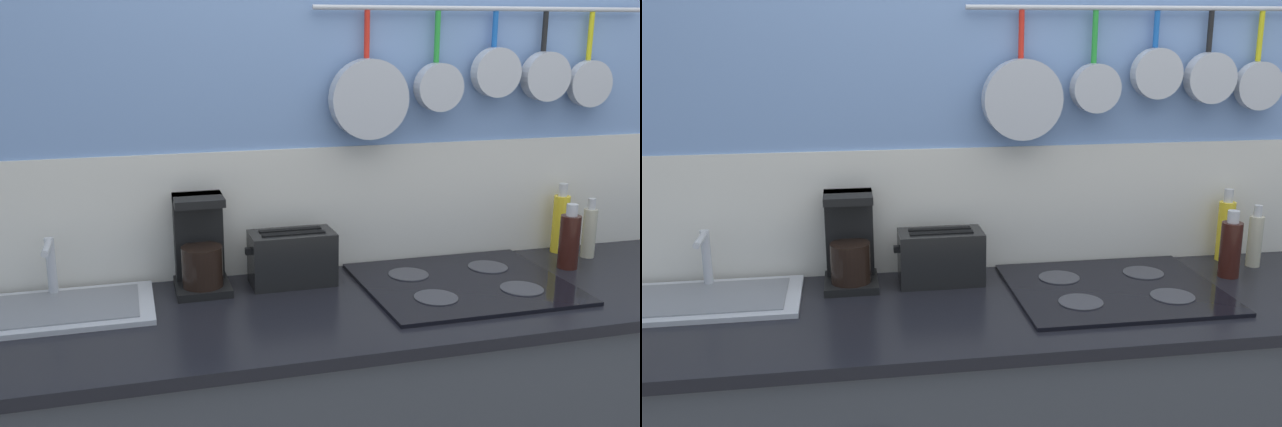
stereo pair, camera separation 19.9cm
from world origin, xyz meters
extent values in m
cube|color=#7293C6|center=(0.00, 0.38, 1.30)|extent=(7.20, 0.06, 2.60)
cube|color=silver|center=(0.00, 0.37, 1.09)|extent=(7.20, 0.07, 0.41)
cylinder|color=#B7BABF|center=(0.20, 0.32, 1.73)|extent=(1.17, 0.02, 0.02)
cylinder|color=red|center=(-0.21, 0.32, 1.65)|extent=(0.02, 0.02, 0.15)
cylinder|color=#B7BABF|center=(-0.21, 0.29, 1.45)|extent=(0.25, 0.06, 0.25)
cylinder|color=green|center=(0.03, 0.32, 1.64)|extent=(0.02, 0.02, 0.16)
cylinder|color=#B7BABF|center=(0.03, 0.29, 1.48)|extent=(0.16, 0.05, 0.16)
cylinder|color=#1959B2|center=(0.24, 0.32, 1.66)|extent=(0.02, 0.02, 0.11)
cylinder|color=#B7BABF|center=(0.24, 0.30, 1.52)|extent=(0.16, 0.05, 0.16)
cylinder|color=black|center=(0.43, 0.32, 1.65)|extent=(0.02, 0.02, 0.13)
cylinder|color=#B7BABF|center=(0.43, 0.30, 1.51)|extent=(0.17, 0.05, 0.17)
cylinder|color=gold|center=(0.60, 0.32, 1.64)|extent=(0.02, 0.02, 0.16)
cylinder|color=#B7BABF|center=(0.60, 0.30, 1.48)|extent=(0.16, 0.04, 0.16)
cube|color=#3F4247|center=(0.00, 0.00, 0.42)|extent=(3.00, 0.63, 0.85)
cube|color=black|center=(0.00, 0.00, 0.86)|extent=(3.04, 0.67, 0.03)
cube|color=#B7BABF|center=(-1.20, 0.15, 0.89)|extent=(0.57, 0.33, 0.01)
cube|color=slate|center=(-1.20, 0.15, 0.90)|extent=(0.49, 0.26, 0.00)
cylinder|color=#B7BABF|center=(-1.20, 0.27, 0.97)|extent=(0.03, 0.03, 0.19)
cylinder|color=#B7BABF|center=(-1.20, 0.21, 1.06)|extent=(0.02, 0.13, 0.02)
cube|color=black|center=(-0.76, 0.23, 0.89)|extent=(0.16, 0.19, 0.02)
cube|color=black|center=(-0.76, 0.29, 1.03)|extent=(0.15, 0.07, 0.29)
cylinder|color=black|center=(-0.76, 0.20, 0.97)|extent=(0.12, 0.12, 0.12)
cube|color=black|center=(-0.76, 0.24, 1.16)|extent=(0.15, 0.14, 0.02)
cube|color=black|center=(-0.48, 0.21, 0.96)|extent=(0.26, 0.14, 0.17)
cube|color=black|center=(-0.48, 0.19, 1.05)|extent=(0.20, 0.02, 0.00)
cube|color=black|center=(-0.48, 0.24, 1.05)|extent=(0.20, 0.02, 0.00)
cube|color=black|center=(-0.62, 0.21, 1.00)|extent=(0.02, 0.02, 0.02)
cube|color=black|center=(0.04, 0.05, 0.89)|extent=(0.63, 0.53, 0.01)
cylinder|color=#38383D|center=(-0.11, -0.05, 0.89)|extent=(0.13, 0.13, 0.00)
cylinder|color=#38383D|center=(0.18, -0.05, 0.89)|extent=(0.13, 0.13, 0.00)
cylinder|color=#38383D|center=(-0.11, 0.16, 0.89)|extent=(0.13, 0.13, 0.00)
cylinder|color=#38383D|center=(0.18, 0.16, 0.89)|extent=(0.13, 0.13, 0.00)
cylinder|color=#33140F|center=(0.45, 0.12, 0.97)|extent=(0.07, 0.07, 0.18)
cylinder|color=beige|center=(0.45, 0.12, 1.08)|extent=(0.04, 0.04, 0.04)
cylinder|color=yellow|center=(0.53, 0.29, 0.98)|extent=(0.06, 0.06, 0.21)
cylinder|color=beige|center=(0.53, 0.29, 1.11)|extent=(0.03, 0.03, 0.05)
cylinder|color=#BFB799|center=(0.59, 0.20, 0.97)|extent=(0.05, 0.05, 0.17)
cylinder|color=beige|center=(0.59, 0.20, 1.07)|extent=(0.03, 0.03, 0.04)
camera|label=1|loc=(-0.96, -1.86, 1.66)|focal=40.00mm
camera|label=2|loc=(-0.76, -1.91, 1.66)|focal=40.00mm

